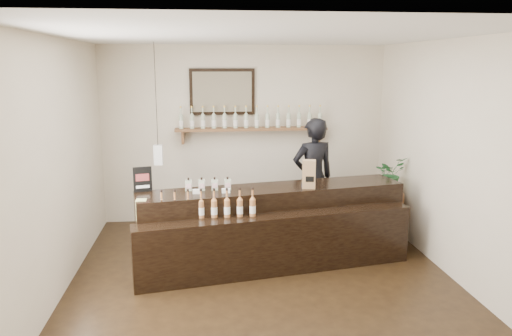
{
  "coord_description": "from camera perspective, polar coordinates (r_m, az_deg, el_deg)",
  "views": [
    {
      "loc": [
        -0.68,
        -5.43,
        2.5
      ],
      "look_at": [
        -0.01,
        0.7,
        1.22
      ],
      "focal_mm": 35.0,
      "sensor_mm": 36.0,
      "label": 1
    }
  ],
  "objects": [
    {
      "name": "counter",
      "position": [
        6.4,
        1.97,
        -6.91
      ],
      "size": [
        3.49,
        1.52,
        1.12
      ],
      "color": "black",
      "rests_on": "ground"
    },
    {
      "name": "shopkeeper",
      "position": [
        7.32,
        6.54,
        -0.22
      ],
      "size": [
        0.81,
        0.63,
        1.98
      ],
      "primitive_type": "imported",
      "rotation": [
        0.0,
        0.0,
        3.38
      ],
      "color": "black",
      "rests_on": "ground"
    },
    {
      "name": "room_shell",
      "position": [
        5.53,
        0.89,
        3.46
      ],
      "size": [
        5.0,
        5.0,
        5.0
      ],
      "color": "beige",
      "rests_on": "ground"
    },
    {
      "name": "ground",
      "position": [
        6.01,
        0.84,
        -12.81
      ],
      "size": [
        5.0,
        5.0,
        0.0
      ],
      "primitive_type": "plane",
      "color": "black",
      "rests_on": "ground"
    },
    {
      "name": "promo_sign",
      "position": [
        6.27,
        -12.83,
        -1.28
      ],
      "size": [
        0.22,
        0.07,
        0.31
      ],
      "color": "black",
      "rests_on": "counter"
    },
    {
      "name": "paper_bag",
      "position": [
        6.33,
        6.06,
        -0.7
      ],
      "size": [
        0.19,
        0.15,
        0.36
      ],
      "color": "olive",
      "rests_on": "counter"
    },
    {
      "name": "back_wall_decor",
      "position": [
        7.86,
        -2.27,
        6.28
      ],
      "size": [
        2.66,
        0.96,
        1.69
      ],
      "color": "brown",
      "rests_on": "ground"
    },
    {
      "name": "side_cabinet",
      "position": [
        7.57,
        14.83,
        -5.04
      ],
      "size": [
        0.47,
        0.57,
        0.73
      ],
      "color": "brown",
      "rests_on": "ground"
    },
    {
      "name": "tape_dispenser",
      "position": [
        6.4,
        5.82,
        -1.84
      ],
      "size": [
        0.13,
        0.08,
        0.1
      ],
      "color": "#163B9D",
      "rests_on": "counter"
    },
    {
      "name": "potted_plant",
      "position": [
        7.43,
        15.07,
        -0.6
      ],
      "size": [
        0.55,
        0.53,
        0.48
      ],
      "primitive_type": "imported",
      "rotation": [
        0.0,
        0.0,
        0.48
      ],
      "color": "#245C2C",
      "rests_on": "side_cabinet"
    }
  ]
}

